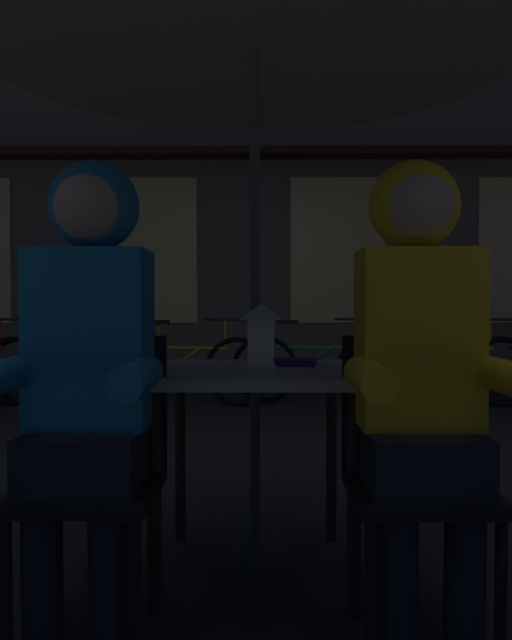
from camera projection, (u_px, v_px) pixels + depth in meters
ground_plane at (255, 572)px, 2.25m from camera, size 60.00×60.00×0.00m
cafe_table at (255, 396)px, 2.23m from camera, size 0.72×0.72×0.74m
lantern at (261, 335)px, 2.15m from camera, size 0.11×0.11×0.23m
chair_left at (94, 464)px, 1.87m from camera, size 0.40×0.40×0.87m
chair_right at (414, 464)px, 1.86m from camera, size 0.40×0.40×0.87m
person_left_hooded at (88, 347)px, 1.80m from camera, size 0.45×0.56×1.40m
person_right_hooded at (419, 347)px, 1.80m from camera, size 0.45×0.56×1.40m
shopfront_building at (244, 130)px, 7.56m from camera, size 10.00×0.93×6.20m
bicycle_second at (73, 368)px, 6.03m from camera, size 1.68×0.12×0.84m
bicycle_third at (186, 369)px, 6.00m from camera, size 1.66×0.39×0.84m
bicycle_fourth at (316, 368)px, 6.02m from camera, size 1.67×0.30×0.84m
bicycle_fifth at (450, 371)px, 5.79m from camera, size 1.68×0.20×0.84m
book at (289, 362)px, 2.35m from camera, size 0.22×0.17×0.02m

